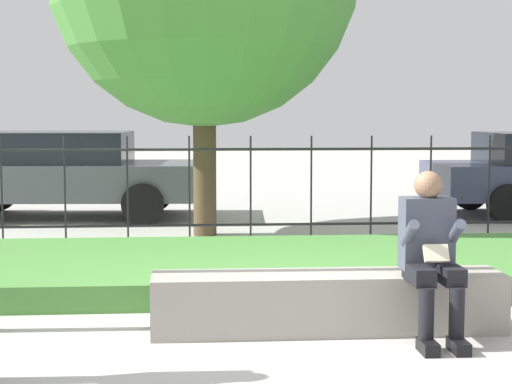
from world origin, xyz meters
name	(u,v)px	position (x,y,z in m)	size (l,w,h in m)	color
ground_plane	(289,332)	(0.00, 0.00, 0.00)	(60.00, 60.00, 0.00)	#B2AFA8
stone_bench	(328,305)	(0.30, 0.00, 0.20)	(2.70, 0.52, 0.45)	gray
person_seated_reader	(430,249)	(1.02, -0.29, 0.68)	(0.42, 0.73, 1.25)	black
grass_berm	(265,267)	(0.00, 2.10, 0.12)	(10.37, 2.79, 0.24)	#4C893D
iron_fence	(251,189)	(0.00, 4.16, 0.73)	(8.37, 0.03, 1.39)	#232326
car_parked_left	(62,172)	(-2.79, 7.33, 0.73)	(4.40, 2.20, 1.37)	#4C5156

